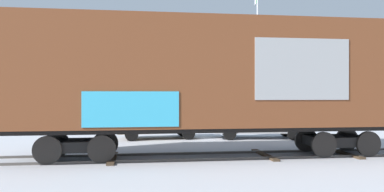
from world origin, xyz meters
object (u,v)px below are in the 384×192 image
at_px(freight_car, 213,76).
at_px(parked_car_silver, 257,121).
at_px(parked_car_tan, 157,121).
at_px(flagpole, 257,43).

relative_size(freight_car, parked_car_silver, 3.14).
bearing_deg(parked_car_silver, parked_car_tan, 177.77).
xyz_separation_m(freight_car, parked_car_silver, (2.98, 5.70, -2.02)).
relative_size(freight_car, flagpole, 1.50).
height_order(flagpole, parked_car_tan, flagpole).
relative_size(freight_car, parked_car_tan, 3.44).
xyz_separation_m(flagpole, parked_car_tan, (-7.07, -7.83, -5.07)).
distance_m(freight_car, flagpole, 14.90).
bearing_deg(flagpole, parked_car_silver, -103.53).
bearing_deg(freight_car, parked_car_silver, 62.40).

